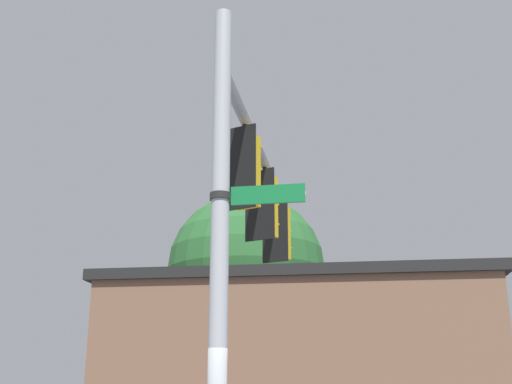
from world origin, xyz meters
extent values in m
cylinder|color=#ADB2B7|center=(0.00, 0.00, 3.33)|extent=(0.21, 0.21, 6.67)
cylinder|color=#ADB2B7|center=(-0.93, 2.64, 5.85)|extent=(2.02, 5.34, 0.17)
cylinder|color=black|center=(-0.50, 1.43, 5.67)|extent=(0.08, 0.08, 0.18)
cube|color=gold|center=(-0.50, 1.43, 5.06)|extent=(0.36, 0.30, 1.05)
sphere|color=red|center=(-0.50, 1.62, 5.41)|extent=(0.22, 0.22, 0.22)
cube|color=gold|center=(-0.50, 1.64, 5.51)|extent=(0.24, 0.20, 0.03)
sphere|color=brown|center=(-0.50, 1.62, 5.06)|extent=(0.22, 0.22, 0.22)
cube|color=gold|center=(-0.50, 1.64, 5.16)|extent=(0.24, 0.20, 0.03)
sphere|color=#0F4C19|center=(-0.50, 1.62, 4.71)|extent=(0.22, 0.22, 0.22)
cube|color=gold|center=(-0.50, 1.64, 4.81)|extent=(0.24, 0.20, 0.03)
cube|color=black|center=(-0.50, 1.26, 5.06)|extent=(0.54, 0.03, 1.22)
cylinder|color=black|center=(-1.12, 3.17, 5.67)|extent=(0.08, 0.08, 0.18)
cube|color=gold|center=(-1.12, 3.17, 5.06)|extent=(0.36, 0.30, 1.05)
sphere|color=red|center=(-1.12, 3.36, 5.41)|extent=(0.22, 0.22, 0.22)
cube|color=gold|center=(-1.12, 3.38, 5.51)|extent=(0.24, 0.20, 0.03)
sphere|color=brown|center=(-1.12, 3.36, 5.06)|extent=(0.22, 0.22, 0.22)
cube|color=gold|center=(-1.12, 3.38, 5.16)|extent=(0.24, 0.20, 0.03)
sphere|color=#0F4C19|center=(-1.12, 3.36, 4.71)|extent=(0.22, 0.22, 0.22)
cube|color=gold|center=(-1.12, 3.38, 4.81)|extent=(0.24, 0.20, 0.03)
cube|color=black|center=(-1.12, 3.00, 5.06)|extent=(0.54, 0.03, 1.22)
cylinder|color=black|center=(-1.73, 4.92, 5.67)|extent=(0.08, 0.08, 0.18)
cube|color=gold|center=(-1.73, 4.92, 5.06)|extent=(0.36, 0.30, 1.05)
sphere|color=red|center=(-1.73, 5.10, 5.41)|extent=(0.22, 0.22, 0.22)
cube|color=gold|center=(-1.73, 5.12, 5.51)|extent=(0.24, 0.20, 0.03)
sphere|color=brown|center=(-1.73, 5.10, 5.06)|extent=(0.22, 0.22, 0.22)
cube|color=gold|center=(-1.73, 5.12, 5.16)|extent=(0.24, 0.20, 0.03)
sphere|color=#0F4C19|center=(-1.73, 5.10, 4.71)|extent=(0.22, 0.22, 0.22)
cube|color=gold|center=(-1.73, 5.12, 4.81)|extent=(0.24, 0.20, 0.03)
cube|color=black|center=(-1.73, 4.75, 5.06)|extent=(0.54, 0.03, 1.22)
cube|color=#147238|center=(0.52, 0.18, 4.21)|extent=(0.82, 0.31, 0.22)
cube|color=white|center=(0.52, 0.20, 4.21)|extent=(0.81, 0.29, 0.04)
cylinder|color=#262626|center=(0.00, 0.00, 4.21)|extent=(0.25, 0.25, 0.08)
cube|color=brown|center=(-4.66, 12.00, 2.51)|extent=(12.38, 9.92, 5.01)
cube|color=maroon|center=(-5.94, 15.29, 2.76)|extent=(9.40, 4.44, 0.30)
cube|color=black|center=(-4.66, 12.00, 5.16)|extent=(12.88, 10.32, 0.30)
sphere|color=#28602D|center=(-6.63, 12.18, 5.91)|extent=(5.18, 5.18, 5.18)
camera|label=1|loc=(3.84, -6.08, 2.00)|focal=45.49mm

